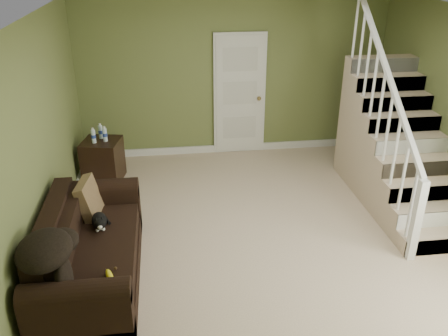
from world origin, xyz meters
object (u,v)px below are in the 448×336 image
object	(u,v)px
banana	(110,276)
cat	(99,221)
sofa	(88,256)
side_table	(103,160)

from	to	relation	value
banana	cat	bearing A→B (deg)	83.54
sofa	side_table	distance (m)	2.44
sofa	side_table	size ratio (longest dim) A/B	2.47
side_table	banana	bearing A→B (deg)	-82.97
cat	banana	bearing A→B (deg)	-87.31
sofa	banana	bearing A→B (deg)	-64.03
cat	side_table	bearing A→B (deg)	86.28
sofa	banana	world-z (taller)	sofa
sofa	cat	bearing A→B (deg)	71.71
sofa	side_table	bearing A→B (deg)	92.03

